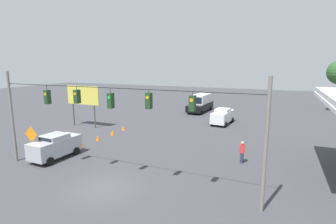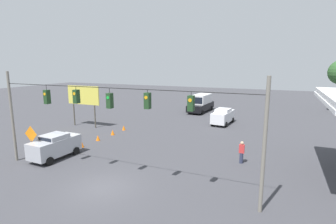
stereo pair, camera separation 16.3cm
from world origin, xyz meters
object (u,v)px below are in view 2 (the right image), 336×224
(traffic_cone_second, at_px, (82,144))
(sedan_white_oncoming_deep, at_px, (223,116))
(overhead_signal_span, at_px, (109,114))
(pedestrian, at_px, (242,152))
(traffic_cone_third, at_px, (98,138))
(traffic_cone_fourth, at_px, (113,132))
(traffic_cone_fifth, at_px, (124,128))
(work_zone_sign, at_px, (31,137))
(traffic_cone_nearest, at_px, (63,151))
(roadside_billboard, at_px, (83,97))
(sedan_silver_parked_shoulder, at_px, (55,146))
(box_truck_black_withflow_deep, at_px, (201,103))

(traffic_cone_second, bearing_deg, sedan_white_oncoming_deep, -124.25)
(overhead_signal_span, relative_size, pedestrian, 10.66)
(traffic_cone_third, distance_m, traffic_cone_fourth, 2.34)
(traffic_cone_fifth, height_order, pedestrian, pedestrian)
(traffic_cone_second, height_order, pedestrian, pedestrian)
(overhead_signal_span, height_order, work_zone_sign, overhead_signal_span)
(sedan_white_oncoming_deep, bearing_deg, traffic_cone_fourth, 45.45)
(sedan_white_oncoming_deep, relative_size, traffic_cone_third, 8.51)
(traffic_cone_nearest, bearing_deg, traffic_cone_third, -90.86)
(traffic_cone_nearest, height_order, pedestrian, pedestrian)
(traffic_cone_second, distance_m, roadside_billboard, 9.06)
(traffic_cone_fifth, bearing_deg, pedestrian, 160.20)
(overhead_signal_span, bearing_deg, traffic_cone_nearest, -20.50)
(work_zone_sign, bearing_deg, traffic_cone_fifth, -96.08)
(work_zone_sign, xyz_separation_m, pedestrian, (-15.18, -6.14, -1.11))
(sedan_silver_parked_shoulder, distance_m, traffic_cone_nearest, 1.14)
(sedan_silver_parked_shoulder, relative_size, box_truck_black_withflow_deep, 0.60)
(traffic_cone_nearest, height_order, roadside_billboard, roadside_billboard)
(box_truck_black_withflow_deep, bearing_deg, traffic_cone_fourth, 74.72)
(traffic_cone_nearest, xyz_separation_m, traffic_cone_fifth, (-0.15, -9.06, 0.00))
(traffic_cone_second, relative_size, roadside_billboard, 0.11)
(traffic_cone_third, bearing_deg, sedan_silver_parked_shoulder, 89.65)
(roadside_billboard, bearing_deg, box_truck_black_withflow_deep, -123.30)
(sedan_white_oncoming_deep, bearing_deg, traffic_cone_fifth, 38.14)
(traffic_cone_fifth, height_order, work_zone_sign, work_zone_sign)
(pedestrian, bearing_deg, traffic_cone_third, -1.89)
(pedestrian, bearing_deg, traffic_cone_fourth, -11.36)
(box_truck_black_withflow_deep, xyz_separation_m, traffic_cone_nearest, (4.94, 24.23, -1.08))
(traffic_cone_nearest, distance_m, work_zone_sign, 2.91)
(roadside_billboard, distance_m, pedestrian, 20.13)
(roadside_billboard, height_order, work_zone_sign, roadside_billboard)
(sedan_silver_parked_shoulder, relative_size, sedan_white_oncoming_deep, 0.89)
(traffic_cone_nearest, xyz_separation_m, work_zone_sign, (1.04, 2.11, 1.71))
(traffic_cone_nearest, bearing_deg, work_zone_sign, 63.74)
(overhead_signal_span, relative_size, box_truck_black_withflow_deep, 2.68)
(roadside_billboard, bearing_deg, sedan_silver_parked_shoulder, 118.86)
(sedan_silver_parked_shoulder, distance_m, traffic_cone_third, 5.40)
(traffic_cone_third, height_order, roadside_billboard, roadside_billboard)
(roadside_billboard, distance_m, work_zone_sign, 11.73)
(sedan_silver_parked_shoulder, xyz_separation_m, traffic_cone_fifth, (-0.11, -9.92, -0.75))
(traffic_cone_nearest, xyz_separation_m, traffic_cone_fourth, (-0.19, -6.83, 0.00))
(box_truck_black_withflow_deep, bearing_deg, pedestrian, 114.47)
(traffic_cone_nearest, relative_size, work_zone_sign, 0.20)
(traffic_cone_second, bearing_deg, overhead_signal_span, 144.95)
(pedestrian, bearing_deg, sedan_silver_parked_shoulder, 19.09)
(overhead_signal_span, height_order, roadside_billboard, overhead_signal_span)
(sedan_white_oncoming_deep, bearing_deg, work_zone_sign, 59.71)
(work_zone_sign, bearing_deg, sedan_white_oncoming_deep, -120.29)
(traffic_cone_third, bearing_deg, box_truck_black_withflow_deep, -103.87)
(sedan_white_oncoming_deep, distance_m, traffic_cone_second, 17.71)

